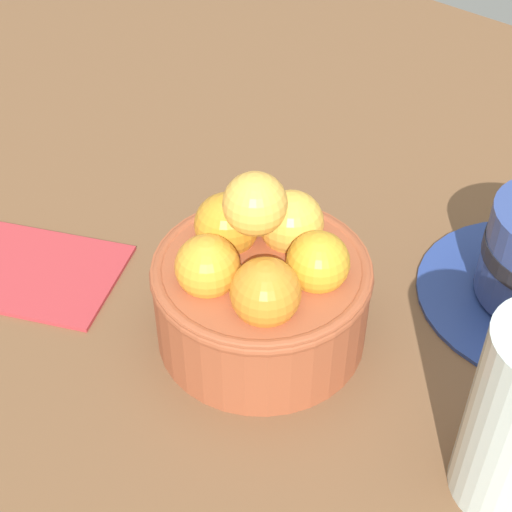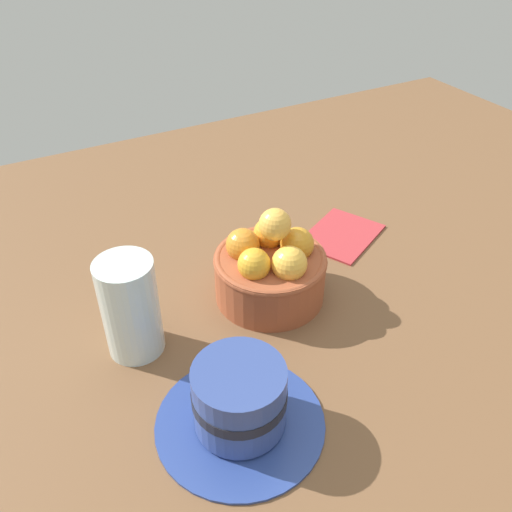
{
  "view_description": "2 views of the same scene",
  "coord_description": "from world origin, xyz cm",
  "px_view_note": "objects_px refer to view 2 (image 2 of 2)",
  "views": [
    {
      "loc": [
        -22.41,
        25.24,
        36.36
      ],
      "look_at": [
        -0.13,
        0.64,
        7.13
      ],
      "focal_mm": 53.8,
      "sensor_mm": 36.0,
      "label": 1
    },
    {
      "loc": [
        -25.21,
        -43.08,
        43.12
      ],
      "look_at": [
        -1.58,
        0.58,
        6.16
      ],
      "focal_mm": 37.52,
      "sensor_mm": 36.0,
      "label": 2
    }
  ],
  "objects_px": {
    "coffee_cup": "(240,402)",
    "folded_napkin": "(342,234)",
    "terracotta_bowl": "(270,268)",
    "water_glass": "(130,307)"
  },
  "relations": [
    {
      "from": "terracotta_bowl",
      "to": "water_glass",
      "type": "bearing_deg",
      "value": -178.1
    },
    {
      "from": "water_glass",
      "to": "folded_napkin",
      "type": "relative_size",
      "value": 1.01
    },
    {
      "from": "coffee_cup",
      "to": "folded_napkin",
      "type": "bearing_deg",
      "value": 38.11
    },
    {
      "from": "coffee_cup",
      "to": "folded_napkin",
      "type": "xyz_separation_m",
      "value": [
        0.27,
        0.21,
        -0.03
      ]
    },
    {
      "from": "terracotta_bowl",
      "to": "water_glass",
      "type": "height_order",
      "value": "terracotta_bowl"
    },
    {
      "from": "coffee_cup",
      "to": "folded_napkin",
      "type": "distance_m",
      "value": 0.34
    },
    {
      "from": "coffee_cup",
      "to": "folded_napkin",
      "type": "relative_size",
      "value": 1.42
    },
    {
      "from": "terracotta_bowl",
      "to": "folded_napkin",
      "type": "xyz_separation_m",
      "value": [
        0.15,
        0.06,
        -0.04
      ]
    },
    {
      "from": "coffee_cup",
      "to": "water_glass",
      "type": "xyz_separation_m",
      "value": [
        -0.05,
        0.14,
        0.03
      ]
    },
    {
      "from": "terracotta_bowl",
      "to": "coffee_cup",
      "type": "relative_size",
      "value": 0.83
    }
  ]
}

